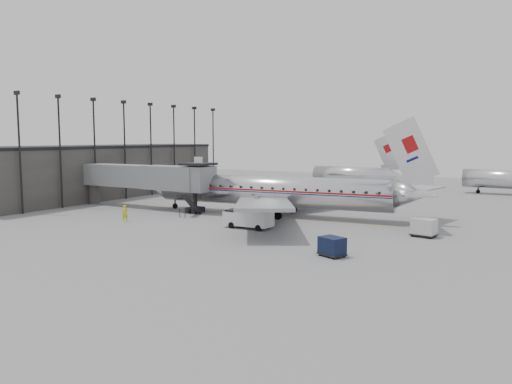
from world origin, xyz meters
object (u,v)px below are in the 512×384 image
baggage_cart_white (424,227)px  ramp_worker (125,213)px  baggage_cart_navy (332,246)px  service_van (249,216)px  airliner (276,191)px

baggage_cart_white → ramp_worker: ramp_worker is taller
baggage_cart_navy → ramp_worker: ramp_worker is taller
ramp_worker → service_van: bearing=-30.9°
baggage_cart_navy → baggage_cart_white: 12.90m
service_van → baggage_cart_white: bearing=15.3°
airliner → baggage_cart_white: 19.21m
airliner → baggage_cart_navy: (13.77, -16.68, -2.15)m
airliner → service_van: airliner is taller
baggage_cart_white → airliner: bearing=176.3°
service_van → baggage_cart_navy: (12.22, -7.48, -0.45)m
service_van → ramp_worker: (-14.29, -3.48, -0.33)m
baggage_cart_navy → baggage_cart_white: bearing=91.8°
airliner → baggage_cart_white: bearing=-19.7°
airliner → service_van: (1.55, -9.20, -1.70)m
baggage_cart_navy → baggage_cart_white: size_ratio=0.98×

